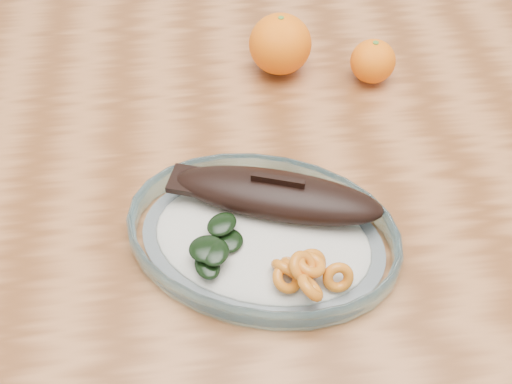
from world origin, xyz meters
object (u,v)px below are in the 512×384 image
dining_table (283,196)px  orange_left (280,44)px  orange_right (373,61)px  plated_meal (263,232)px

dining_table → orange_left: 0.21m
dining_table → orange_right: orange_right is taller
plated_meal → orange_left: size_ratio=8.02×
dining_table → orange_left: size_ratio=13.62×
plated_meal → orange_left: 0.32m
orange_left → orange_right: orange_left is taller
orange_right → dining_table: bearing=-139.5°
plated_meal → orange_left: bearing=100.8°
orange_right → orange_left: bearing=163.4°
dining_table → orange_right: 0.23m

